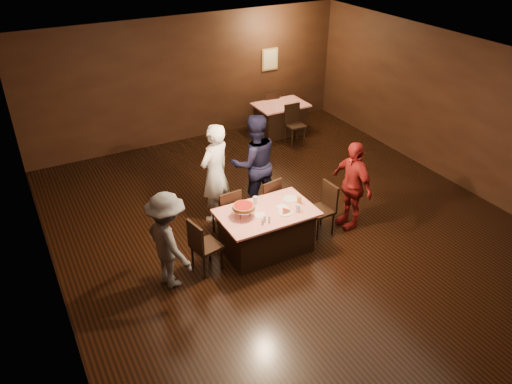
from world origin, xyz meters
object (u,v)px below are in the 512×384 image
diner_red_shirt (352,185)px  diner_white_jacket (215,173)px  plate_empty (290,199)px  chair_back_near (295,125)px  back_table (280,118)px  pizza_stand (244,207)px  glass_amber (299,200)px  chair_end_right (320,210)px  diner_navy_hoodie (254,163)px  chair_end_left (206,245)px  chair_far_left (226,211)px  diner_grey_knit (168,241)px  main_table (266,231)px  glass_back (255,200)px  chair_back_far (269,108)px  glass_front_right (298,208)px  chair_far_right (265,200)px

diner_red_shirt → diner_white_jacket: bearing=-125.7°
plate_empty → diner_white_jacket: bearing=127.1°
chair_back_near → plate_empty: bearing=-121.0°
back_table → pizza_stand: pizza_stand is taller
chair_back_near → glass_amber: (-2.18, -3.53, 0.37)m
chair_end_right → glass_amber: 0.62m
diner_white_jacket → diner_navy_hoodie: 0.81m
chair_end_left → pizza_stand: size_ratio=2.50×
chair_far_left → glass_amber: 1.33m
diner_grey_knit → back_table: bearing=-58.0°
chair_end_left → glass_amber: bearing=-102.6°
pizza_stand → chair_far_left: bearing=90.0°
chair_far_left → diner_white_jacket: 0.74m
chair_end_right → diner_navy_hoodie: diner_navy_hoodie is taller
pizza_stand → glass_amber: pizza_stand is taller
main_table → back_table: size_ratio=1.23×
back_table → chair_far_left: chair_far_left is taller
glass_amber → diner_navy_hoodie: bearing=95.2°
chair_back_near → glass_back: (-2.83, -3.18, 0.37)m
chair_back_near → pizza_stand: bearing=-130.1°
chair_back_far → diner_white_jacket: diner_white_jacket is taller
back_table → glass_front_right: glass_front_right is taller
chair_far_left → pizza_stand: (0.00, -0.70, 0.48)m
diner_grey_knit → glass_front_right: 2.19m
chair_back_near → glass_amber: 4.17m
diner_navy_hoodie → chair_far_right: bearing=89.1°
main_table → diner_grey_knit: (-1.73, -0.06, 0.42)m
main_table → diner_red_shirt: bearing=-1.4°
chair_far_right → diner_navy_hoodie: (0.08, 0.57, 0.48)m
diner_navy_hoodie → plate_empty: diner_navy_hoodie is taller
diner_navy_hoodie → diner_grey_knit: bearing=38.7°
glass_amber → pizza_stand: bearing=174.3°
chair_far_left → diner_red_shirt: 2.29m
main_table → pizza_stand: size_ratio=4.21×
chair_back_near → glass_front_right: bearing=-119.2°
chair_far_right → diner_grey_knit: 2.30m
chair_end_right → chair_back_near: bearing=151.5°
diner_grey_knit → glass_amber: (2.33, 0.01, 0.04)m
main_table → chair_back_far: 5.53m
chair_far_right → diner_navy_hoodie: size_ratio=0.50×
diner_white_jacket → chair_far_left: bearing=58.4°
chair_far_right → chair_end_right: size_ratio=1.00×
chair_end_right → chair_back_near: size_ratio=1.00×
main_table → chair_end_left: bearing=180.0°
chair_far_left → chair_back_far: (3.18, 4.03, 0.00)m
diner_white_jacket → glass_amber: (0.93, -1.36, -0.11)m
chair_far_left → pizza_stand: bearing=86.5°
chair_end_left → diner_white_jacket: diner_white_jacket is taller
chair_far_right → chair_end_left: (-1.50, -0.75, 0.00)m
chair_far_right → pizza_stand: (-0.80, -0.70, 0.48)m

